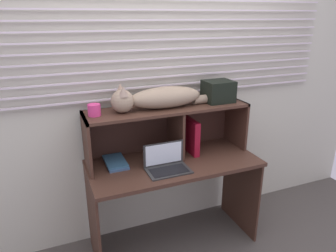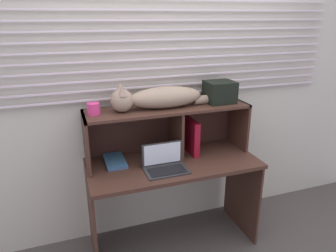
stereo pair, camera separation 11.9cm
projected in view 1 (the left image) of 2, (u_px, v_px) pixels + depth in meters
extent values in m
cube|color=beige|center=(158.00, 92.00, 2.55)|extent=(4.40, 0.04, 2.50)
cube|color=silver|center=(160.00, 94.00, 2.51)|extent=(3.07, 0.02, 0.01)
cube|color=silver|center=(160.00, 86.00, 2.49)|extent=(3.07, 0.02, 0.01)
cube|color=silver|center=(160.00, 77.00, 2.46)|extent=(3.07, 0.02, 0.01)
cube|color=silver|center=(160.00, 68.00, 2.44)|extent=(3.07, 0.02, 0.01)
cube|color=silver|center=(160.00, 59.00, 2.41)|extent=(3.07, 0.02, 0.01)
cube|color=silver|center=(160.00, 49.00, 2.39)|extent=(3.07, 0.02, 0.01)
cube|color=silver|center=(160.00, 40.00, 2.36)|extent=(3.07, 0.02, 0.01)
cube|color=silver|center=(160.00, 30.00, 2.34)|extent=(3.07, 0.02, 0.01)
cube|color=silver|center=(160.00, 20.00, 2.32)|extent=(3.07, 0.02, 0.01)
cube|color=silver|center=(159.00, 10.00, 2.29)|extent=(3.07, 0.02, 0.01)
cube|color=#43291E|center=(174.00, 163.00, 2.42)|extent=(1.32, 0.60, 0.03)
cube|color=#43291E|center=(94.00, 224.00, 2.32)|extent=(0.02, 0.54, 0.74)
cube|color=#43291E|center=(240.00, 189.00, 2.78)|extent=(0.02, 0.54, 0.74)
cube|color=#43291E|center=(168.00, 109.00, 2.39)|extent=(1.29, 0.33, 0.02)
cube|color=#43291E|center=(87.00, 144.00, 2.23)|extent=(0.02, 0.33, 0.41)
cube|color=#43291E|center=(236.00, 122.00, 2.68)|extent=(0.02, 0.33, 0.41)
cube|color=#43291E|center=(176.00, 132.00, 2.48)|extent=(0.02, 0.32, 0.39)
cube|color=#3F251D|center=(161.00, 126.00, 2.60)|extent=(1.29, 0.01, 0.41)
ellipsoid|color=gray|center=(166.00, 97.00, 2.35)|extent=(0.57, 0.20, 0.16)
sphere|color=gray|center=(122.00, 101.00, 2.23)|extent=(0.17, 0.17, 0.17)
cone|color=gray|center=(123.00, 91.00, 2.17)|extent=(0.08, 0.08, 0.08)
cone|color=gray|center=(120.00, 89.00, 2.24)|extent=(0.08, 0.08, 0.08)
cylinder|color=gray|center=(212.00, 98.00, 2.51)|extent=(0.33, 0.07, 0.07)
cube|color=#2C2C2C|center=(169.00, 171.00, 2.26)|extent=(0.32, 0.20, 0.01)
cube|color=#2C2C2C|center=(164.00, 154.00, 2.32)|extent=(0.32, 0.01, 0.18)
cube|color=white|center=(164.00, 154.00, 2.31)|extent=(0.28, 0.00, 0.16)
cube|color=black|center=(169.00, 170.00, 2.25)|extent=(0.27, 0.14, 0.00)
cube|color=maroon|center=(190.00, 136.00, 2.55)|extent=(0.05, 0.26, 0.28)
cube|color=#3A5579|center=(116.00, 163.00, 2.36)|extent=(0.15, 0.25, 0.02)
cube|color=#2E5674|center=(115.00, 161.00, 2.36)|extent=(0.15, 0.25, 0.02)
cylinder|color=#DA397B|center=(94.00, 110.00, 2.17)|extent=(0.09, 0.09, 0.08)
cube|color=black|center=(218.00, 91.00, 2.51)|extent=(0.23, 0.20, 0.17)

